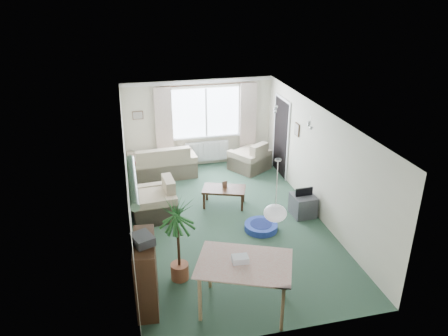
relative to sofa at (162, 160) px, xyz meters
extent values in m
plane|color=#294434|center=(1.10, -2.75, -0.43)|extent=(6.50, 6.50, 0.00)
cube|color=white|center=(1.30, 0.48, 1.07)|extent=(1.80, 0.03, 1.30)
cube|color=black|center=(1.30, 0.40, 1.84)|extent=(2.60, 0.03, 0.03)
cube|color=beige|center=(0.15, 0.38, 0.84)|extent=(0.45, 0.08, 2.00)
cube|color=beige|center=(2.45, 0.38, 0.84)|extent=(0.45, 0.08, 2.00)
cube|color=white|center=(1.30, 0.44, -0.03)|extent=(1.20, 0.10, 0.55)
cube|color=black|center=(3.08, -0.55, 0.57)|extent=(0.03, 0.95, 2.00)
sphere|color=white|center=(1.30, -5.05, 1.05)|extent=(0.36, 0.36, 0.36)
cylinder|color=#196626|center=(-0.82, -5.05, 1.85)|extent=(1.60, 1.60, 0.12)
sphere|color=silver|center=(2.40, -1.85, 1.79)|extent=(0.20, 0.20, 0.20)
sphere|color=silver|center=(2.70, -3.05, 1.79)|extent=(0.20, 0.20, 0.20)
cube|color=brown|center=(-0.50, 0.48, 1.12)|extent=(0.28, 0.03, 0.22)
cube|color=brown|center=(3.08, -1.55, 1.12)|extent=(0.03, 0.24, 0.30)
cube|color=beige|center=(0.00, 0.00, 0.00)|extent=(1.78, 1.02, 0.87)
cube|color=beige|center=(2.36, -0.14, -0.03)|extent=(1.22, 1.20, 0.80)
cube|color=#C2B993|center=(-0.40, -2.10, 0.00)|extent=(0.98, 1.03, 0.86)
cube|color=black|center=(1.21, -1.99, -0.22)|extent=(1.08, 0.83, 0.43)
cube|color=brown|center=(1.24, -1.95, 0.08)|extent=(0.12, 0.05, 0.16)
cube|color=black|center=(-0.74, -4.91, 0.16)|extent=(0.40, 0.99, 1.18)
cube|color=#323336|center=(-0.75, -4.97, 0.82)|extent=(0.39, 0.43, 0.14)
cylinder|color=#226538|center=(-0.15, -4.39, 0.35)|extent=(0.80, 0.80, 1.57)
cube|color=#A17D57|center=(0.73, -5.35, -0.02)|extent=(1.58, 1.34, 0.84)
cube|color=white|center=(0.67, -5.31, 0.46)|extent=(0.26, 0.20, 0.12)
cube|color=#36373B|center=(2.80, -2.81, -0.20)|extent=(0.50, 0.55, 0.48)
cylinder|color=navy|center=(1.71, -3.20, -0.36)|extent=(0.77, 0.77, 0.14)
camera|label=1|loc=(-0.84, -10.62, 4.43)|focal=35.00mm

